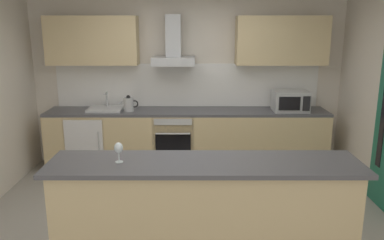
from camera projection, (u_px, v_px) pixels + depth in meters
ground at (187, 222)px, 4.31m from camera, size 5.71×5.00×0.02m
wall_back at (189, 80)px, 6.00m from camera, size 5.71×0.12×2.60m
backsplash_tile at (189, 85)px, 5.95m from camera, size 4.01×0.02×0.66m
counter_back at (189, 139)px, 5.83m from camera, size 4.15×0.60×0.90m
counter_island at (206, 213)px, 3.46m from camera, size 2.72×0.64×0.98m
upper_cabinets at (189, 41)px, 5.63m from camera, size 4.09×0.32×0.70m
oven at (176, 139)px, 5.81m from camera, size 0.60×0.62×0.80m
refrigerator at (91, 141)px, 5.82m from camera, size 0.58×0.60×0.85m
microwave at (292, 101)px, 5.63m from camera, size 0.50×0.38×0.30m
sink at (107, 109)px, 5.71m from camera, size 0.50×0.40×0.26m
kettle at (130, 104)px, 5.65m from camera, size 0.29×0.15×0.24m
range_hood at (175, 49)px, 5.62m from camera, size 0.62×0.45×0.72m
wine_glass at (120, 149)px, 3.30m from camera, size 0.08×0.08×0.18m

